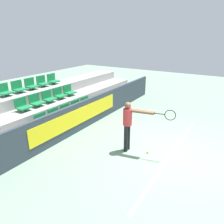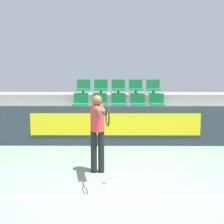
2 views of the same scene
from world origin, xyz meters
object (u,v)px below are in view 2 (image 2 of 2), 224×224
at_px(stadium_chair_10, 83,87).
at_px(stadium_chair_14, 153,87).
at_px(stadium_chair_7, 119,102).
at_px(tennis_player, 98,126).
at_px(stadium_chair_9, 157,102).
at_px(stadium_chair_0, 77,119).
at_px(stadium_chair_2, 119,120).
at_px(stadium_chair_5, 81,102).
at_px(stadium_chair_13, 136,87).
at_px(stadium_chair_1, 98,120).
at_px(stadium_chair_4, 161,120).
at_px(stadium_chair_3, 140,120).
at_px(stadium_chair_11, 101,87).
at_px(stadium_chair_12, 118,87).
at_px(stadium_chair_8, 138,102).
at_px(stadium_chair_6, 100,102).
at_px(tennis_ball, 105,182).

bearing_deg(stadium_chair_10, stadium_chair_14, 0.00).
distance_m(stadium_chair_7, tennis_player, 4.12).
bearing_deg(stadium_chair_9, tennis_player, -113.24).
xyz_separation_m(stadium_chair_0, stadium_chair_2, (1.27, 0.00, 0.00)).
relative_size(stadium_chair_5, tennis_player, 0.30).
distance_m(stadium_chair_5, stadium_chair_7, 1.27).
bearing_deg(stadium_chair_13, stadium_chair_1, -122.43).
distance_m(stadium_chair_5, stadium_chair_10, 1.09).
distance_m(stadium_chair_4, stadium_chair_9, 1.09).
height_order(stadium_chair_0, stadium_chair_3, same).
height_order(stadium_chair_1, stadium_chair_2, same).
bearing_deg(stadium_chair_9, stadium_chair_11, 152.32).
bearing_deg(stadium_chair_7, stadium_chair_14, 38.20).
distance_m(stadium_chair_3, stadium_chair_5, 2.20).
bearing_deg(stadium_chair_12, stadium_chair_3, -72.38).
relative_size(stadium_chair_0, stadium_chair_5, 1.00).
distance_m(stadium_chair_3, stadium_chair_8, 1.09).
bearing_deg(stadium_chair_9, stadium_chair_1, -152.32).
height_order(stadium_chair_3, stadium_chair_14, stadium_chair_14).
height_order(stadium_chair_3, stadium_chair_6, stadium_chair_6).
bearing_deg(stadium_chair_11, stadium_chair_3, -57.57).
xyz_separation_m(stadium_chair_3, stadium_chair_4, (0.64, 0.00, 0.00)).
bearing_deg(stadium_chair_10, stadium_chair_0, -90.00).
bearing_deg(stadium_chair_8, stadium_chair_6, 180.00).
bearing_deg(stadium_chair_4, stadium_chair_2, 180.00).
distance_m(stadium_chair_1, stadium_chair_10, 2.27).
distance_m(stadium_chair_12, stadium_chair_13, 0.64).
height_order(stadium_chair_11, tennis_player, stadium_chair_11).
bearing_deg(tennis_ball, stadium_chair_0, 104.42).
bearing_deg(stadium_chair_8, stadium_chair_11, 141.80).
xyz_separation_m(stadium_chair_13, stadium_chair_14, (0.64, 0.00, 0.00)).
height_order(stadium_chair_1, stadium_chair_10, stadium_chair_10).
xyz_separation_m(stadium_chair_4, stadium_chair_5, (-2.54, 1.00, 0.42)).
height_order(stadium_chair_4, stadium_chair_5, stadium_chair_5).
xyz_separation_m(stadium_chair_4, stadium_chair_10, (-2.54, 2.00, 0.85)).
bearing_deg(tennis_player, stadium_chair_6, 81.31).
height_order(stadium_chair_8, tennis_ball, stadium_chair_8).
height_order(stadium_chair_7, stadium_chair_11, stadium_chair_11).
bearing_deg(stadium_chair_2, stadium_chair_8, 57.57).
relative_size(stadium_chair_2, tennis_ball, 7.48).
distance_m(stadium_chair_1, stadium_chair_3, 1.27).
bearing_deg(stadium_chair_13, stadium_chair_14, 0.00).
distance_m(stadium_chair_0, stadium_chair_12, 2.52).
bearing_deg(stadium_chair_6, stadium_chair_8, 0.00).
height_order(stadium_chair_8, stadium_chair_11, stadium_chair_11).
height_order(stadium_chair_10, stadium_chair_12, same).
bearing_deg(stadium_chair_0, stadium_chair_6, 57.57).
bearing_deg(stadium_chair_10, stadium_chair_9, -21.48).
relative_size(stadium_chair_2, stadium_chair_11, 1.00).
height_order(stadium_chair_2, tennis_ball, stadium_chair_2).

